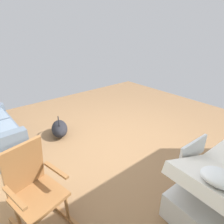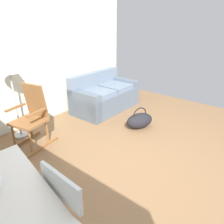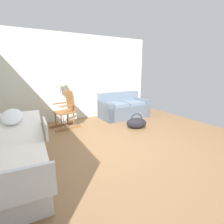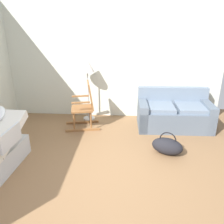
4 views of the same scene
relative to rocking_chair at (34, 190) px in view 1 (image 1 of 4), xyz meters
The scene contains 3 objects.
ground_plane 2.03m from the rocking_chair, 73.95° to the right, with size 6.59×6.59×0.00m, color olive.
rocking_chair is the anchor object (origin of this frame).
duffel_bag 2.00m from the rocking_chair, 31.95° to the right, with size 0.64×0.51×0.43m.
Camera 1 is at (-2.21, 2.19, 2.09)m, focal length 29.98 mm.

